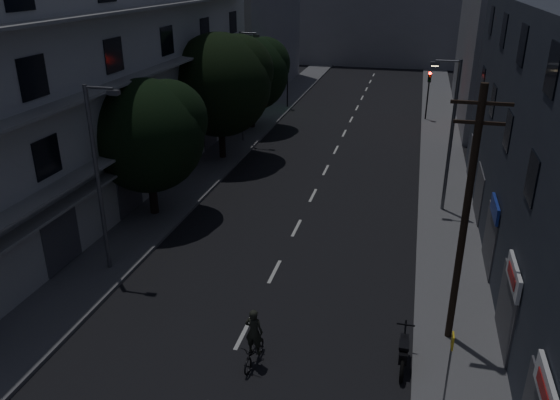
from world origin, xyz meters
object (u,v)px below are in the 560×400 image
at_px(utility_pole, 465,216).
at_px(motorcycle, 403,353).
at_px(cyclist, 254,346).
at_px(bus_stop_sign, 450,357).

height_order(utility_pole, motorcycle, utility_pole).
xyz_separation_m(motorcycle, cyclist, (-4.82, -1.06, 0.19)).
height_order(motorcycle, cyclist, cyclist).
bearing_deg(cyclist, motorcycle, 17.61).
xyz_separation_m(bus_stop_sign, motorcycle, (-1.28, 1.63, -1.36)).
height_order(utility_pole, cyclist, utility_pole).
relative_size(utility_pole, cyclist, 4.25).
bearing_deg(motorcycle, utility_pole, 50.84).
height_order(bus_stop_sign, motorcycle, bus_stop_sign).
distance_m(bus_stop_sign, motorcycle, 2.48).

